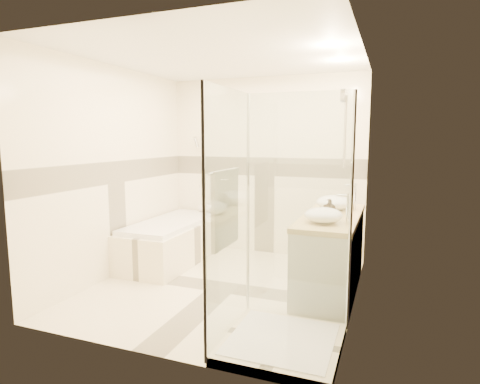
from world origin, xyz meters
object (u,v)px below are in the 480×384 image
(shower_enclosure, at_px, (271,282))
(vessel_sink_near, at_px, (334,202))
(vanity, at_px, (331,253))
(amenity_bottle_b, at_px, (330,207))
(bathtub, at_px, (173,239))
(vessel_sink_far, at_px, (323,215))
(amenity_bottle_a, at_px, (329,208))

(shower_enclosure, xyz_separation_m, vessel_sink_near, (0.27, 1.60, 0.43))
(vanity, distance_m, amenity_bottle_b, 0.51)
(bathtub, xyz_separation_m, vanity, (2.15, -0.35, 0.12))
(bathtub, height_order, vessel_sink_far, vessel_sink_far)
(shower_enclosure, distance_m, vessel_sink_far, 0.97)
(vessel_sink_far, bearing_deg, vanity, 87.37)
(shower_enclosure, distance_m, amenity_bottle_a, 1.28)
(bathtub, relative_size, amenity_bottle_a, 9.42)
(bathtub, height_order, amenity_bottle_a, amenity_bottle_a)
(shower_enclosure, bearing_deg, amenity_bottle_b, 77.80)
(bathtub, xyz_separation_m, vessel_sink_near, (2.13, -0.02, 0.62))
(shower_enclosure, height_order, vessel_sink_near, shower_enclosure)
(vessel_sink_near, height_order, amenity_bottle_a, amenity_bottle_a)
(vanity, distance_m, vessel_sink_near, 0.60)
(bathtub, xyz_separation_m, shower_enclosure, (1.86, -1.62, 0.20))
(shower_enclosure, xyz_separation_m, vessel_sink_far, (0.27, 0.84, 0.42))
(shower_enclosure, bearing_deg, vessel_sink_near, 80.30)
(bathtub, distance_m, shower_enclosure, 2.47)
(vanity, xyz_separation_m, amenity_bottle_a, (-0.02, -0.10, 0.51))
(bathtub, distance_m, vanity, 2.18)
(vessel_sink_near, xyz_separation_m, vessel_sink_far, (0.00, -0.76, -0.01))
(vanity, height_order, amenity_bottle_a, amenity_bottle_a)
(amenity_bottle_a, height_order, amenity_bottle_b, amenity_bottle_a)
(amenity_bottle_a, xyz_separation_m, amenity_bottle_b, (0.00, 0.09, -0.01))
(bathtub, xyz_separation_m, vessel_sink_far, (2.13, -0.78, 0.62))
(vessel_sink_far, bearing_deg, amenity_bottle_b, 90.00)
(vessel_sink_near, bearing_deg, shower_enclosure, -99.70)
(vessel_sink_near, xyz_separation_m, amenity_bottle_b, (0.00, -0.33, 0.00))
(vessel_sink_near, bearing_deg, bathtub, 179.35)
(vessel_sink_near, bearing_deg, amenity_bottle_a, -90.00)
(vessel_sink_far, relative_size, amenity_bottle_b, 2.20)
(shower_enclosure, relative_size, amenity_bottle_b, 12.27)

